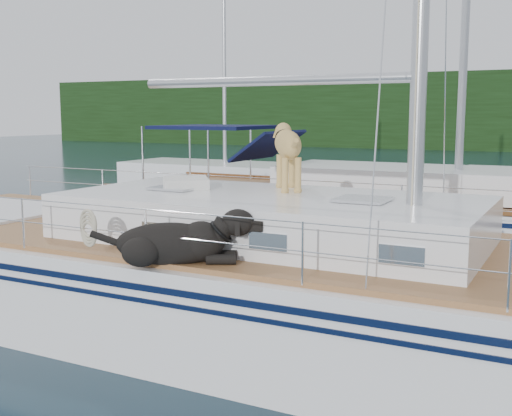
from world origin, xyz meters
The scene contains 4 objects.
ground centered at (0.00, 0.00, 0.00)m, with size 120.00×120.00×0.00m, color black.
main_sailboat centered at (0.10, 0.00, 0.68)m, with size 12.00×4.17×14.01m.
neighbor_sailboat centered at (-0.26, 5.99, 0.63)m, with size 11.00×3.50×13.30m.
bg_boat_west centered at (-8.00, 14.00, 0.45)m, with size 8.00×3.00×11.65m.
Camera 1 is at (4.30, -7.11, 2.82)m, focal length 45.00 mm.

